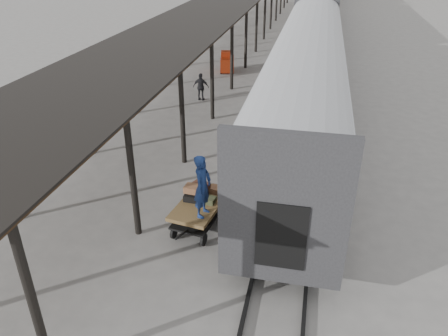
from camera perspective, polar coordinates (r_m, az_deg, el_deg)
ground at (r=15.30m, az=-3.57°, el=-4.72°), size 160.00×160.00×0.00m
train at (r=46.49m, az=12.30°, el=20.54°), size 3.45×76.01×4.01m
rails at (r=47.08m, az=11.98°, el=17.41°), size 1.54×150.00×0.12m
baggage_cart at (r=13.91m, az=-3.03°, el=-5.19°), size 1.62×2.57×0.86m
suitcase_stack at (r=13.99m, az=-3.00°, el=-3.09°), size 1.25×1.08×0.46m
luggage_tug at (r=30.69m, az=0.42°, el=13.57°), size 1.18×1.64×1.32m
porter at (r=12.70m, az=-2.82°, el=-2.40°), size 0.58×0.78×1.96m
pedestrian at (r=24.98m, az=-3.02°, el=10.53°), size 0.91×0.39×1.55m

